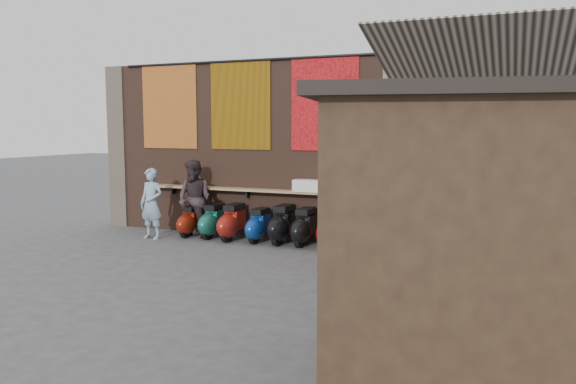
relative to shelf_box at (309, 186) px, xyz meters
The scene contains 32 objects.
ground 2.62m from the shelf_box, 90.67° to the right, with size 70.00×70.00×0.00m, color #474749.
brick_wall 0.85m from the shelf_box, 93.83° to the left, with size 10.00×0.40×4.00m, color brown.
pier_left 5.29m from the shelf_box, behind, with size 0.50×0.50×4.00m, color #4C4238.
eating_counter 0.16m from the shelf_box, 131.72° to the left, with size 8.00×0.32×0.05m, color #9E7A51.
shelf_box is the anchor object (origin of this frame).
tapestry_redgold 4.03m from the shelf_box, behind, with size 1.50×0.02×2.00m, color maroon.
tapestry_sun 2.46m from the shelf_box, behind, with size 1.50×0.02×2.00m, color #CA830B.
tapestry_orange 1.78m from the shelf_box, 33.37° to the left, with size 1.50×0.02×2.00m, color red.
tapestry_multi 2.87m from the shelf_box, ahead, with size 1.50×0.02×2.00m, color navy.
hang_rail 2.73m from the shelf_box, 98.94° to the left, with size 0.06×0.06×9.50m, color black.
scooter_stool_0 2.94m from the shelf_box, behind, with size 0.33×0.74×0.70m, color maroon, non-canonical shape.
scooter_stool_1 2.40m from the shelf_box, behind, with size 0.36×0.80×0.76m, color #175F4F, non-canonical shape.
scooter_stool_2 1.91m from the shelf_box, 168.18° to the right, with size 0.38×0.84×0.80m, color maroon, non-canonical shape.
scooter_stool_3 1.41m from the shelf_box, 163.33° to the right, with size 0.35×0.77×0.73m, color navy, non-canonical shape.
scooter_stool_4 1.02m from the shelf_box, 152.39° to the right, with size 0.39×0.87×0.83m, color black, non-canonical shape.
scooter_stool_5 0.90m from the shelf_box, 90.72° to the right, with size 0.37×0.83×0.79m, color black, non-canonical shape.
scooter_stool_6 1.10m from the shelf_box, 29.45° to the right, with size 0.39×0.87×0.83m, color #990B0D, non-canonical shape.
scooter_stool_7 1.49m from the shelf_box, 12.63° to the right, with size 0.34×0.75×0.71m, color #20164E, non-canonical shape.
diner_left 3.58m from the shelf_box, 165.64° to the right, with size 0.58×0.38×1.60m, color #89AAC7.
diner_right 2.66m from the shelf_box, behind, with size 0.86×0.67×1.77m, color #33282B.
shopper_navy 3.59m from the shelf_box, 25.30° to the right, with size 0.92×0.38×1.56m, color #162332.
shopper_grey 5.66m from the shelf_box, 30.37° to the right, with size 1.19×0.68×1.84m, color slate.
shopper_tan 3.38m from the shelf_box, 44.15° to the right, with size 0.73×0.47×1.49m, color #9C8463.
market_stall 6.79m from the shelf_box, 57.15° to the right, with size 2.54×1.90×2.75m, color black.
stall_roof 6.96m from the shelf_box, 57.15° to the right, with size 2.84×2.19×0.12m, color black.
stall_sign 5.94m from the shelf_box, 53.55° to the right, with size 1.20×0.04×0.50m, color gold.
stall_shelf 5.90m from the shelf_box, 53.55° to the right, with size 2.11×0.10×0.06m, color #473321.
awning_canvas 4.39m from the shelf_box, 21.95° to the right, with size 3.20×3.40×0.03m, color beige.
awning_ledger 4.40m from the shelf_box, ahead, with size 3.30×0.08×0.12m, color #33261C.
awning_header 4.88m from the shelf_box, 39.86° to the right, with size 3.00×0.08×0.08m, color black.
awning_post_left 3.58m from the shelf_box, 54.44° to the right, with size 0.09×0.09×3.10m, color black.
awning_post_right 5.68m from the shelf_box, 30.76° to the right, with size 0.09×0.09×3.10m, color black.
Camera 1 is at (4.17, -8.95, 2.49)m, focal length 35.00 mm.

